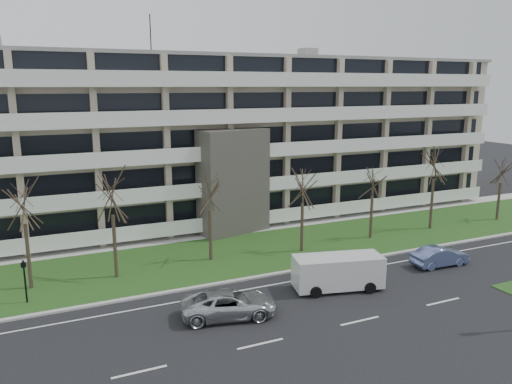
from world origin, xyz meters
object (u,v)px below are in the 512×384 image
blue_sedan (440,256)px  pedestrian_signal (25,276)px  silver_pickup (229,304)px  white_van (339,269)px

blue_sedan → pedestrian_signal: pedestrian_signal is taller
silver_pickup → blue_sedan: 16.64m
blue_sedan → white_van: 8.91m
silver_pickup → pedestrian_signal: pedestrian_signal is taller
white_van → pedestrian_signal: pedestrian_signal is taller
blue_sedan → pedestrian_signal: (-26.83, 5.28, 1.00)m
pedestrian_signal → white_van: bearing=-2.3°
blue_sedan → white_van: (-8.87, -0.52, 0.60)m
white_van → silver_pickup: bearing=-160.9°
blue_sedan → pedestrian_signal: size_ratio=1.59×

